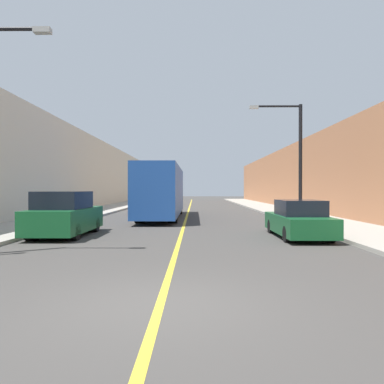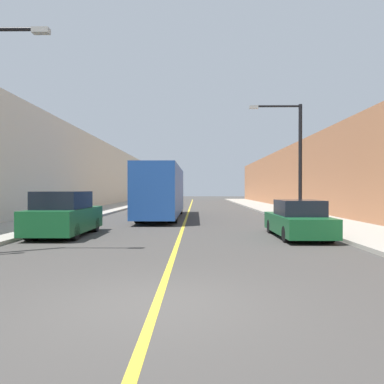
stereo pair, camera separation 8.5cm
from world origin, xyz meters
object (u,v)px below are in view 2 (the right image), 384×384
at_px(bus, 162,191).
at_px(street_lamp_right, 295,153).
at_px(parked_suv_left, 64,215).
at_px(car_right_near, 298,221).

bearing_deg(bus, street_lamp_right, -32.80).
bearing_deg(street_lamp_right, parked_suv_left, -156.01).
distance_m(bus, car_right_near, 12.44).
height_order(bus, street_lamp_right, street_lamp_right).
bearing_deg(bus, car_right_near, -57.95).
height_order(bus, car_right_near, bus).
height_order(car_right_near, street_lamp_right, street_lamp_right).
relative_size(bus, parked_suv_left, 2.64).
bearing_deg(bus, parked_suv_left, -108.14).
distance_m(car_right_near, street_lamp_right, 6.48).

